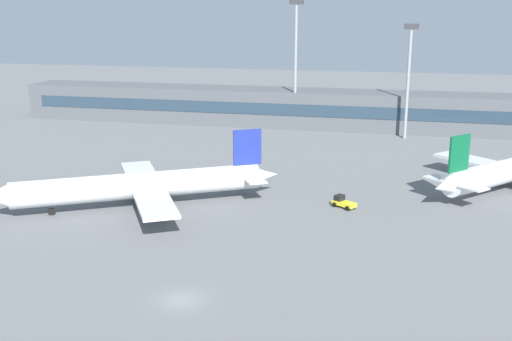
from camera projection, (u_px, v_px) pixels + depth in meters
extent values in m
plane|color=slate|center=(268.00, 189.00, 98.38)|extent=(400.00, 400.00, 0.00)
cube|color=#4C5156|center=(317.00, 109.00, 149.85)|extent=(151.91, 12.00, 9.00)
cube|color=#263847|center=(313.00, 111.00, 144.05)|extent=(144.32, 0.16, 2.80)
cylinder|color=silver|center=(140.00, 185.00, 88.74)|extent=(32.71, 21.52, 3.78)
cone|color=silver|center=(266.00, 175.00, 94.28)|extent=(4.60, 4.20, 2.64)
cube|color=navy|center=(247.00, 147.00, 92.24)|extent=(3.94, 2.54, 5.47)
cube|color=silver|center=(249.00, 175.00, 93.46)|extent=(7.47, 9.97, 0.24)
cube|color=silver|center=(147.00, 187.00, 89.10)|extent=(19.33, 28.08, 0.50)
cylinder|color=gray|center=(142.00, 185.00, 94.97)|extent=(3.75, 3.33, 1.99)
cylinder|color=gray|center=(153.00, 208.00, 83.95)|extent=(3.75, 3.33, 1.99)
cylinder|color=black|center=(51.00, 212.00, 85.87)|extent=(1.06, 0.85, 0.99)
cylinder|color=black|center=(152.00, 197.00, 92.40)|extent=(1.06, 0.85, 0.99)
cylinder|color=black|center=(157.00, 208.00, 87.63)|extent=(1.06, 0.85, 0.99)
cone|color=white|center=(444.00, 187.00, 88.11)|extent=(4.44, 4.54, 2.62)
cube|color=#0C5933|center=(459.00, 153.00, 88.59)|extent=(3.13, 3.48, 5.42)
cube|color=silver|center=(455.00, 183.00, 89.55)|extent=(9.21, 8.58, 0.24)
cylinder|color=gray|center=(484.00, 171.00, 103.34)|extent=(3.56, 3.67, 1.97)
cylinder|color=black|center=(497.00, 182.00, 100.42)|extent=(0.95, 1.00, 0.98)
cube|color=yellow|center=(344.00, 203.00, 88.99)|extent=(3.84, 3.19, 0.60)
cube|color=black|center=(339.00, 198.00, 89.44)|extent=(1.68, 1.77, 0.90)
cylinder|color=black|center=(341.00, 202.00, 90.42)|extent=(0.73, 0.59, 0.70)
cylinder|color=black|center=(334.00, 205.00, 89.37)|extent=(0.73, 0.59, 0.70)
cylinder|color=black|center=(354.00, 206.00, 88.76)|extent=(0.73, 0.59, 0.70)
cylinder|color=black|center=(347.00, 208.00, 87.71)|extent=(0.73, 0.59, 0.70)
cylinder|color=gray|center=(408.00, 85.00, 134.29)|extent=(0.70, 0.70, 24.04)
cube|color=#333338|center=(411.00, 26.00, 131.06)|extent=(3.20, 0.80, 1.20)
cylinder|color=gray|center=(295.00, 69.00, 143.39)|extent=(0.70, 0.70, 29.33)
cube|color=#333338|center=(297.00, 2.00, 139.49)|extent=(3.20, 0.80, 1.20)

